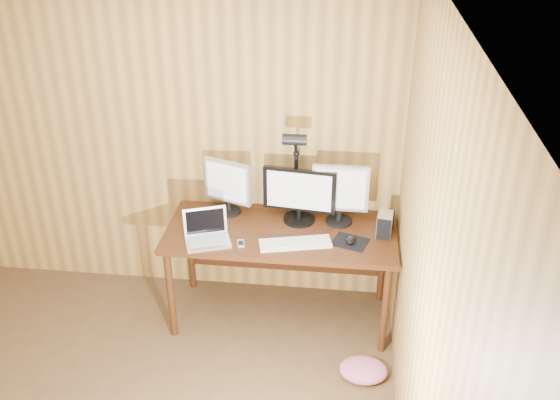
% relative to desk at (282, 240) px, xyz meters
% --- Properties ---
extents(room_shell, '(4.00, 4.00, 4.00)m').
position_rel_desk_xyz_m(room_shell, '(-0.93, -1.70, 0.62)').
color(room_shell, '#4E371E').
rests_on(room_shell, ground).
extents(desk, '(1.60, 0.70, 0.75)m').
position_rel_desk_xyz_m(desk, '(0.00, 0.00, 0.00)').
color(desk, '#3C1D0C').
rests_on(desk, floor).
extents(monitor_center, '(0.52, 0.23, 0.40)m').
position_rel_desk_xyz_m(monitor_center, '(0.11, 0.08, 0.33)').
color(monitor_center, black).
rests_on(monitor_center, desk).
extents(monitor_left, '(0.35, 0.17, 0.41)m').
position_rel_desk_xyz_m(monitor_left, '(-0.40, 0.14, 0.34)').
color(monitor_left, black).
rests_on(monitor_left, desk).
extents(monitor_right, '(0.39, 0.19, 0.44)m').
position_rel_desk_xyz_m(monitor_right, '(0.40, 0.09, 0.36)').
color(monitor_right, black).
rests_on(monitor_right, desk).
extents(laptop, '(0.35, 0.31, 0.21)m').
position_rel_desk_xyz_m(laptop, '(-0.48, -0.25, 0.17)').
color(laptop, silver).
rests_on(laptop, desk).
extents(keyboard, '(0.50, 0.25, 0.02)m').
position_rel_desk_xyz_m(keyboard, '(0.12, -0.24, 0.13)').
color(keyboard, white).
rests_on(keyboard, desk).
extents(mousepad, '(0.27, 0.25, 0.00)m').
position_rel_desk_xyz_m(mousepad, '(0.48, -0.17, 0.12)').
color(mousepad, black).
rests_on(mousepad, desk).
extents(mouse, '(0.10, 0.13, 0.04)m').
position_rel_desk_xyz_m(mouse, '(0.48, -0.17, 0.14)').
color(mouse, black).
rests_on(mouse, mousepad).
extents(hard_drive, '(0.12, 0.16, 0.16)m').
position_rel_desk_xyz_m(hard_drive, '(0.71, -0.04, 0.20)').
color(hard_drive, silver).
rests_on(hard_drive, desk).
extents(phone, '(0.07, 0.10, 0.01)m').
position_rel_desk_xyz_m(phone, '(-0.25, -0.28, 0.13)').
color(phone, silver).
rests_on(phone, desk).
extents(speaker, '(0.06, 0.06, 0.13)m').
position_rel_desk_xyz_m(speaker, '(0.75, 0.06, 0.19)').
color(speaker, black).
rests_on(speaker, desk).
extents(desk_lamp, '(0.16, 0.23, 0.71)m').
position_rel_desk_xyz_m(desk_lamp, '(0.07, 0.15, 0.56)').
color(desk_lamp, black).
rests_on(desk_lamp, desk).
extents(fabric_pile, '(0.37, 0.33, 0.10)m').
position_rel_desk_xyz_m(fabric_pile, '(0.61, -0.63, -0.58)').
color(fabric_pile, '#B75979').
rests_on(fabric_pile, floor).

